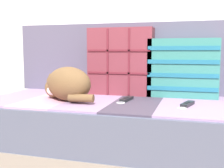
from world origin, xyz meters
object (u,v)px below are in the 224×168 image
at_px(couch, 138,137).
at_px(throw_pillow_striped, 183,68).
at_px(throw_pillow_quilted, 121,61).
at_px(game_remote_near, 126,99).
at_px(sleeping_cat, 66,85).
at_px(game_remote_far, 187,104).

height_order(couch, throw_pillow_striped, throw_pillow_striped).
xyz_separation_m(throw_pillow_quilted, game_remote_near, (0.09, -0.24, -0.21)).
distance_m(couch, sleeping_cat, 0.53).
distance_m(couch, throw_pillow_striped, 0.51).
relative_size(throw_pillow_quilted, game_remote_near, 2.28).
bearing_deg(throw_pillow_striped, game_remote_far, -82.67).
distance_m(throw_pillow_striped, game_remote_near, 0.42).
bearing_deg(couch, throw_pillow_striped, 39.42).
distance_m(couch, game_remote_far, 0.37).
xyz_separation_m(couch, throw_pillow_striped, (0.24, 0.20, 0.40)).
bearing_deg(throw_pillow_quilted, game_remote_far, -34.21).
distance_m(throw_pillow_quilted, game_remote_far, 0.57).
distance_m(throw_pillow_striped, game_remote_far, 0.34).
relative_size(throw_pillow_quilted, throw_pillow_striped, 1.02).
distance_m(couch, throw_pillow_quilted, 0.51).
xyz_separation_m(sleeping_cat, game_remote_near, (0.34, 0.08, -0.08)).
relative_size(couch, game_remote_far, 10.09).
bearing_deg(throw_pillow_quilted, game_remote_near, -68.37).
xyz_separation_m(sleeping_cat, game_remote_far, (0.68, 0.02, -0.08)).
distance_m(sleeping_cat, game_remote_far, 0.69).
height_order(throw_pillow_striped, sleeping_cat, throw_pillow_striped).
bearing_deg(sleeping_cat, throw_pillow_striped, 25.98).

